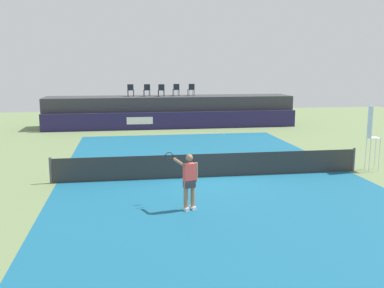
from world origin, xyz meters
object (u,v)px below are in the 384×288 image
Objects in this scene: spectator_chair_far_right at (191,89)px; umpire_chair at (372,134)px; spectator_chair_far_left at (131,90)px; spectator_chair_right at (176,89)px; spectator_chair_center at (161,90)px; spectator_chair_left at (147,90)px; net_post_far at (354,160)px; tennis_ball at (224,135)px; tennis_player at (189,180)px; net_post_near at (51,170)px.

spectator_chair_far_right is 0.32× the size of umpire_chair.
spectator_chair_far_left is 3.34m from spectator_chair_right.
spectator_chair_center is 0.32× the size of umpire_chair.
spectator_chair_right is at bearing 112.75° from umpire_chair.
spectator_chair_far_left is 1.18m from spectator_chair_left.
umpire_chair is at bearing -60.58° from spectator_chair_left.
tennis_ball is (-3.34, 10.00, -0.46)m from net_post_far.
spectator_chair_center is at bearing 87.59° from tennis_player.
spectator_chair_center is at bearing 69.72° from net_post_near.
net_post_far is at bearing -65.41° from spectator_chair_center.
spectator_chair_center reaches higher than net_post_near.
spectator_chair_right is at bearing 110.36° from net_post_far.
spectator_chair_far_left reaches higher than net_post_far.
spectator_chair_left is 19.26m from tennis_player.
spectator_chair_far_left is 1.00× the size of spectator_chair_center.
spectator_chair_center reaches higher than tennis_ball.
spectator_chair_far_left is 13.06× the size of tennis_ball.
net_post_near is (-13.14, -0.01, -1.09)m from umpire_chair.
spectator_chair_right is at bearing 20.63° from spectator_chair_center.
tennis_player reaches higher than net_post_far.
net_post_far is 8.59m from tennis_player.
net_post_far is at bearing 26.86° from tennis_player.
spectator_chair_far_left is 18.26m from umpire_chair.
umpire_chair is 10.90m from tennis_ball.
spectator_chair_far_left is 0.89× the size of net_post_far.
net_post_far is (-0.74, -0.01, -1.09)m from umpire_chair.
spectator_chair_center and spectator_chair_right have the same top height.
spectator_chair_left and spectator_chair_far_right have the same top height.
spectator_chair_right is 0.89× the size of net_post_far.
net_post_near is at bearing -110.28° from spectator_chair_center.
spectator_chair_right reaches higher than tennis_player.
spectator_chair_far_right is 19.57m from tennis_player.
spectator_chair_center is at bearing 114.59° from net_post_far.
spectator_chair_center is 16.63m from net_post_far.
tennis_player is at bearing -85.84° from spectator_chair_far_left.
spectator_chair_left is 0.89× the size of net_post_far.
net_post_near is (-4.52, -15.31, -2.19)m from spectator_chair_left.
spectator_chair_far_left is at bearing 77.75° from net_post_near.
spectator_chair_far_left reaches higher than tennis_ball.
spectator_chair_center reaches higher than tennis_player.
tennis_player is at bearing -92.41° from spectator_chair_center.
spectator_chair_center is 16.83m from umpire_chair.
tennis_ball is at bearing -76.83° from spectator_chair_far_right.
spectator_chair_far_left is at bearing 176.13° from spectator_chair_left.
net_post_near is 1.00× the size of net_post_far.
tennis_ball is at bearing 47.84° from net_post_near.
tennis_ball is (5.72, -5.38, -2.66)m from spectator_chair_far_left.
spectator_chair_far_right is (3.29, 0.07, 0.00)m from spectator_chair_left.
net_post_near is at bearing -106.44° from spectator_chair_left.
spectator_chair_far_right is at bearing 103.17° from tennis_ball.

